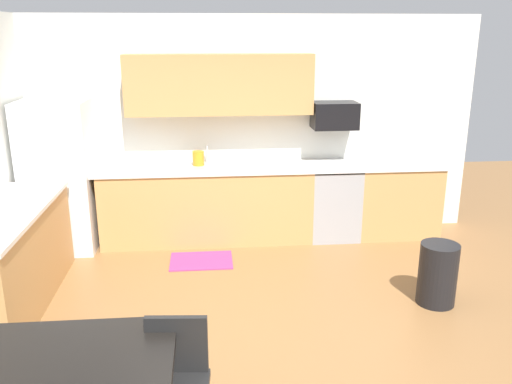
{
  "coord_description": "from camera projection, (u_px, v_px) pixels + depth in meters",
  "views": [
    {
      "loc": [
        -0.45,
        -3.92,
        2.49
      ],
      "look_at": [
        0.0,
        1.0,
        1.0
      ],
      "focal_mm": 37.32,
      "sensor_mm": 36.0,
      "label": 1
    }
  ],
  "objects": [
    {
      "name": "sink_basin",
      "position": [
        208.0,
        172.0,
        6.4
      ],
      "size": [
        0.48,
        0.4,
        0.14
      ],
      "primitive_type": "cube",
      "color": "#A5A8AD",
      "rests_on": "countertop_back"
    },
    {
      "name": "oven_range",
      "position": [
        333.0,
        202.0,
        6.66
      ],
      "size": [
        0.6,
        0.6,
        0.91
      ],
      "color": "#999BA0",
      "rests_on": "ground"
    },
    {
      "name": "floor_mat",
      "position": [
        201.0,
        261.0,
        6.02
      ],
      "size": [
        0.7,
        0.5,
        0.01
      ],
      "primitive_type": "cube",
      "color": "#CC3372",
      "rests_on": "ground"
    },
    {
      "name": "countertop_back",
      "position": [
        246.0,
        167.0,
        6.43
      ],
      "size": [
        4.8,
        0.64,
        0.04
      ],
      "primitive_type": "cube",
      "color": "silver",
      "rests_on": "cabinet_run_back"
    },
    {
      "name": "refrigerator",
      "position": [
        60.0,
        177.0,
        6.17
      ],
      "size": [
        0.76,
        0.7,
        1.76
      ],
      "primitive_type": "cube",
      "color": "white",
      "rests_on": "ground"
    },
    {
      "name": "sink_faucet",
      "position": [
        207.0,
        155.0,
        6.52
      ],
      "size": [
        0.02,
        0.02,
        0.24
      ],
      "primitive_type": "cylinder",
      "color": "#B2B5BA",
      "rests_on": "countertop_back"
    },
    {
      "name": "chair_near_table",
      "position": [
        175.0,
        377.0,
        3.19
      ],
      "size": [
        0.43,
        0.43,
        0.85
      ],
      "color": "black",
      "rests_on": "ground"
    },
    {
      "name": "cabinet_run_back_right",
      "position": [
        395.0,
        200.0,
        6.73
      ],
      "size": [
        1.01,
        0.6,
        0.9
      ],
      "primitive_type": "cube",
      "color": "tan",
      "rests_on": "ground"
    },
    {
      "name": "ground_plane",
      "position": [
        267.0,
        339.0,
        4.5
      ],
      "size": [
        12.0,
        12.0,
        0.0
      ],
      "primitive_type": "plane",
      "color": "olive"
    },
    {
      "name": "kettle",
      "position": [
        198.0,
        159.0,
        6.4
      ],
      "size": [
        0.14,
        0.14,
        0.2
      ],
      "primitive_type": "cylinder",
      "color": "orange",
      "rests_on": "countertop_back"
    },
    {
      "name": "dining_table",
      "position": [
        46.0,
        373.0,
        2.92
      ],
      "size": [
        1.4,
        0.9,
        0.76
      ],
      "color": "black",
      "rests_on": "ground"
    },
    {
      "name": "cabinet_run_left",
      "position": [
        11.0,
        261.0,
        4.93
      ],
      "size": [
        0.6,
        2.0,
        0.9
      ],
      "primitive_type": "cube",
      "color": "tan",
      "rests_on": "ground"
    },
    {
      "name": "upper_cabinets_back",
      "position": [
        219.0,
        84.0,
        6.24
      ],
      "size": [
        2.2,
        0.34,
        0.7
      ],
      "primitive_type": "cube",
      "color": "tan"
    },
    {
      "name": "countertop_left",
      "position": [
        5.0,
        214.0,
        4.8
      ],
      "size": [
        0.64,
        2.0,
        0.04
      ],
      "primitive_type": "cube",
      "color": "silver",
      "rests_on": "cabinet_run_left"
    },
    {
      "name": "microwave",
      "position": [
        335.0,
        115.0,
        6.45
      ],
      "size": [
        0.54,
        0.36,
        0.32
      ],
      "primitive_type": "cube",
      "color": "black"
    },
    {
      "name": "cabinet_run_back",
      "position": [
        207.0,
        205.0,
        6.52
      ],
      "size": [
        2.54,
        0.6,
        0.9
      ],
      "primitive_type": "cube",
      "color": "tan",
      "rests_on": "ground"
    },
    {
      "name": "wall_back",
      "position": [
        244.0,
        127.0,
        6.64
      ],
      "size": [
        5.8,
        0.1,
        2.7
      ],
      "primitive_type": "cube",
      "color": "silver",
      "rests_on": "ground"
    },
    {
      "name": "trash_bin",
      "position": [
        438.0,
        274.0,
        5.02
      ],
      "size": [
        0.36,
        0.36,
        0.6
      ],
      "primitive_type": "cylinder",
      "color": "black",
      "rests_on": "ground"
    }
  ]
}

